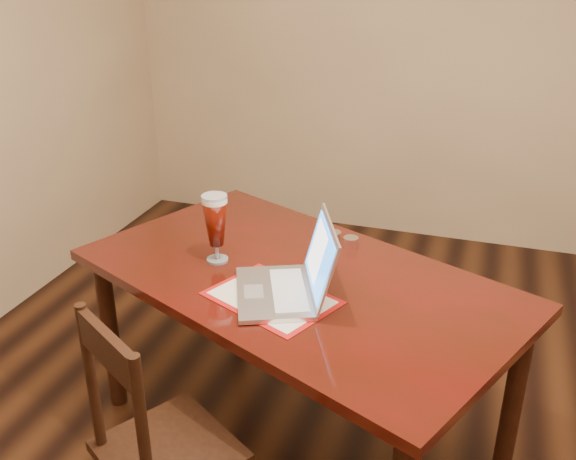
% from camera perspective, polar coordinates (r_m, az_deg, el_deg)
% --- Properties ---
extents(dining_table, '(1.81, 1.46, 1.01)m').
position_cam_1_polar(dining_table, '(2.36, 0.59, -5.78)').
color(dining_table, '#480B09').
rests_on(dining_table, ground).
extents(dining_chair, '(0.53, 0.52, 0.92)m').
position_cam_1_polar(dining_chair, '(2.11, -11.39, -18.58)').
color(dining_chair, black).
rests_on(dining_chair, ground).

